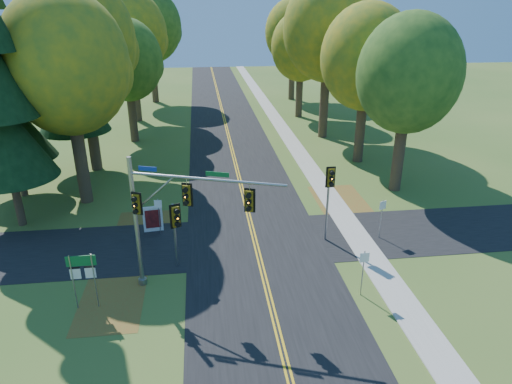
{
  "coord_description": "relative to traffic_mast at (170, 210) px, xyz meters",
  "views": [
    {
      "loc": [
        -2.9,
        -21.76,
        13.22
      ],
      "look_at": [
        0.06,
        1.91,
        3.2
      ],
      "focal_mm": 32.0,
      "sensor_mm": 36.0,
      "label": 1
    }
  ],
  "objects": [
    {
      "name": "tree_e_e",
      "position": [
        14.93,
        45.94,
        4.85
      ],
      "size": [
        7.8,
        7.8,
        13.74
      ],
      "color": "#38281C",
      "rests_on": "ground"
    },
    {
      "name": "route_sign_cluster",
      "position": [
        -4.04,
        -0.99,
        -2.35
      ],
      "size": [
        1.32,
        0.08,
        2.82
      ],
      "rotation": [
        0.0,
        0.0,
        0.01
      ],
      "color": "gray",
      "rests_on": "ground"
    },
    {
      "name": "reg_sign_e_south",
      "position": [
        8.91,
        -1.64,
        -2.67
      ],
      "size": [
        0.47,
        0.07,
        2.44
      ],
      "rotation": [
        0.0,
        0.0,
        0.04
      ],
      "color": "gray",
      "rests_on": "ground"
    },
    {
      "name": "tree_w_b",
      "position": [
        -7.26,
        18.65,
        6.03
      ],
      "size": [
        8.6,
        8.6,
        15.38
      ],
      "color": "#38281C",
      "rests_on": "ground"
    },
    {
      "name": "leaf_patch_w_far",
      "position": [
        -3.04,
        -0.64,
        -4.33
      ],
      "size": [
        3.0,
        5.0,
        0.0
      ],
      "primitive_type": "cube",
      "color": "brown",
      "rests_on": "ground"
    },
    {
      "name": "road_main",
      "position": [
        4.46,
        2.36,
        -4.33
      ],
      "size": [
        8.0,
        160.0,
        0.02
      ],
      "primitive_type": "cube",
      "color": "black",
      "rests_on": "ground"
    },
    {
      "name": "pine_c",
      "position": [
        -8.54,
        18.36,
        5.35
      ],
      "size": [
        5.6,
        5.6,
        20.56
      ],
      "color": "#38281C",
      "rests_on": "ground"
    },
    {
      "name": "tree_w_c",
      "position": [
        -5.08,
        26.83,
        3.6
      ],
      "size": [
        6.8,
        6.8,
        11.91
      ],
      "color": "#38281C",
      "rests_on": "ground"
    },
    {
      "name": "tree_e_c",
      "position": [
        14.34,
        26.05,
        6.32
      ],
      "size": [
        8.8,
        8.8,
        15.79
      ],
      "color": "#38281C",
      "rests_on": "ground"
    },
    {
      "name": "tree_w_d",
      "position": [
        -5.66,
        35.55,
        5.44
      ],
      "size": [
        8.2,
        8.2,
        14.56
      ],
      "color": "#38281C",
      "rests_on": "ground"
    },
    {
      "name": "tree_e_d",
      "position": [
        13.72,
        35.23,
        3.9
      ],
      "size": [
        7.0,
        7.0,
        12.32
      ],
      "color": "#38281C",
      "rests_on": "ground"
    },
    {
      "name": "tree_w_a",
      "position": [
        -6.67,
        11.74,
        5.14
      ],
      "size": [
        8.0,
        8.0,
        14.15
      ],
      "color": "#38281C",
      "rests_on": "ground"
    },
    {
      "name": "traffic_mast",
      "position": [
        0.0,
        0.0,
        0.0
      ],
      "size": [
        7.05,
        2.71,
        6.75
      ],
      "rotation": [
        0.0,
        0.0,
        -0.34
      ],
      "color": "gray",
      "rests_on": "ground"
    },
    {
      "name": "east_signal_pole",
      "position": [
        8.66,
        3.8,
        -0.76
      ],
      "size": [
        0.55,
        0.63,
        4.73
      ],
      "rotation": [
        0.0,
        0.0,
        0.01
      ],
      "color": "gray",
      "rests_on": "ground"
    },
    {
      "name": "pine_b",
      "position": [
        -11.54,
        13.36,
        3.82
      ],
      "size": [
        5.6,
        5.6,
        17.31
      ],
      "color": "#38281C",
      "rests_on": "ground"
    },
    {
      "name": "reg_sign_w",
      "position": [
        -1.18,
        5.95,
        -2.73
      ],
      "size": [
        0.45,
        0.09,
        2.35
      ],
      "rotation": [
        0.0,
        0.0,
        -0.12
      ],
      "color": "gray",
      "rests_on": "ground"
    },
    {
      "name": "leaf_patch_e",
      "position": [
        11.26,
        8.36,
        -4.33
      ],
      "size": [
        3.5,
        8.0,
        0.0
      ],
      "primitive_type": "cube",
      "color": "brown",
      "rests_on": "ground"
    },
    {
      "name": "tree_e_b",
      "position": [
        15.43,
        17.94,
        4.56
      ],
      "size": [
        7.6,
        7.6,
        13.33
      ],
      "color": "#38281C",
      "rests_on": "ground"
    },
    {
      "name": "info_kiosk",
      "position": [
        -1.62,
        6.4,
        -3.52
      ],
      "size": [
        1.2,
        0.3,
        1.65
      ],
      "rotation": [
        0.0,
        0.0,
        0.11
      ],
      "color": "silver",
      "rests_on": "ground"
    },
    {
      "name": "reg_sign_e_north",
      "position": [
        11.96,
        3.85,
        -2.64
      ],
      "size": [
        0.45,
        0.21,
        2.49
      ],
      "rotation": [
        0.0,
        0.0,
        0.38
      ],
      "color": "gray",
      "rests_on": "ground"
    },
    {
      "name": "leaf_patch_w_near",
      "position": [
        -2.04,
        6.36,
        -4.33
      ],
      "size": [
        4.0,
        6.0,
        0.0
      ],
      "primitive_type": "cube",
      "color": "brown",
      "rests_on": "ground"
    },
    {
      "name": "centerline_left",
      "position": [
        4.36,
        2.36,
        -4.32
      ],
      "size": [
        0.1,
        160.0,
        0.01
      ],
      "primitive_type": "cube",
      "color": "gold",
      "rests_on": "road_main"
    },
    {
      "name": "road_cross",
      "position": [
        4.46,
        4.36,
        -4.33
      ],
      "size": [
        60.0,
        6.0,
        0.02
      ],
      "primitive_type": "cube",
      "color": "black",
      "rests_on": "ground"
    },
    {
      "name": "tree_e_a",
      "position": [
        16.03,
        11.14,
        4.19
      ],
      "size": [
        7.2,
        7.2,
        12.73
      ],
      "color": "#38281C",
      "rests_on": "ground"
    },
    {
      "name": "centerline_right",
      "position": [
        4.56,
        2.36,
        -4.32
      ],
      "size": [
        0.1,
        160.0,
        0.01
      ],
      "primitive_type": "cube",
      "color": "gold",
      "rests_on": "road_main"
    },
    {
      "name": "ground",
      "position": [
        4.46,
        2.36,
        -4.34
      ],
      "size": [
        160.0,
        160.0,
        0.0
      ],
      "primitive_type": "plane",
      "color": "#36591F",
      "rests_on": "ground"
    },
    {
      "name": "tree_w_e",
      "position": [
        -4.46,
        46.45,
        5.73
      ],
      "size": [
        8.4,
        8.4,
        14.97
      ],
      "color": "#38281C",
      "rests_on": "ground"
    },
    {
      "name": "ped_signal_pole",
      "position": [
        0.05,
        1.98,
        -1.57
      ],
      "size": [
        0.55,
        0.67,
        3.73
      ],
      "rotation": [
        0.0,
        0.0,
        0.41
      ],
      "color": "gray",
      "rests_on": "ground"
    },
    {
      "name": "sidewalk_east",
      "position": [
        10.66,
        2.36,
        -4.31
      ],
      "size": [
        1.6,
        160.0,
        0.06
      ],
      "primitive_type": "cube",
      "color": "#9E998E",
      "rests_on": "ground"
    }
  ]
}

